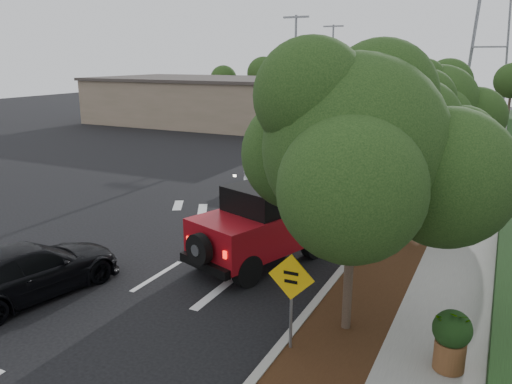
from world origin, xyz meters
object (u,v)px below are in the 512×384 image
Objects in this scene: red_jeep at (266,223)px; silver_suv_ahead at (343,168)px; speed_hump_sign at (291,289)px; black_suv_oncoming at (29,270)px.

silver_suv_ahead is (-0.92, 10.82, -0.52)m from red_jeep.
speed_hump_sign is (2.54, -4.20, 0.26)m from red_jeep.
speed_hump_sign is at bearing -39.99° from red_jeep.
red_jeep is at bearing -122.43° from black_suv_oncoming.
red_jeep is at bearing 119.14° from speed_hump_sign.
red_jeep is 2.29× the size of speed_hump_sign.
speed_hump_sign is (3.46, -15.02, 0.78)m from silver_suv_ahead.
red_jeep reaches higher than speed_hump_sign.
silver_suv_ahead is at bearing 113.76° from red_jeep.
silver_suv_ahead is 2.29× the size of speed_hump_sign.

